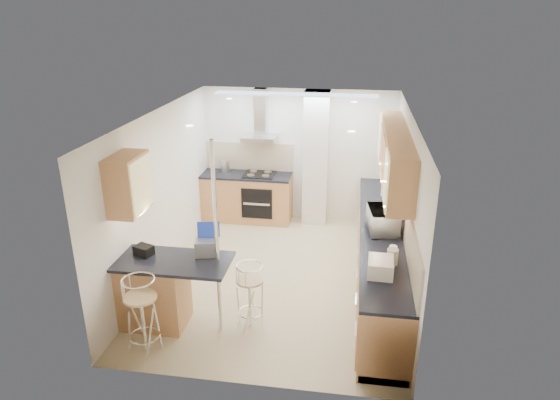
% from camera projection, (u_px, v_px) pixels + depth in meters
% --- Properties ---
extents(ground, '(4.80, 4.80, 0.00)m').
position_uv_depth(ground, '(279.00, 276.00, 7.69)').
color(ground, '#D2BB8C').
rests_on(ground, ground).
extents(room_shell, '(3.64, 4.84, 2.51)m').
position_uv_depth(room_shell, '(304.00, 174.00, 7.44)').
color(room_shell, white).
rests_on(room_shell, ground).
extents(right_counter, '(0.63, 4.40, 0.92)m').
position_uv_depth(right_counter, '(380.00, 256.00, 7.31)').
color(right_counter, '#B07446').
rests_on(right_counter, ground).
extents(back_counter, '(1.70, 0.63, 0.92)m').
position_uv_depth(back_counter, '(247.00, 197.00, 9.60)').
color(back_counter, '#B07446').
rests_on(back_counter, ground).
extents(peninsula, '(1.47, 0.72, 0.94)m').
position_uv_depth(peninsula, '(174.00, 293.00, 6.35)').
color(peninsula, '#B07446').
rests_on(peninsula, ground).
extents(microwave, '(0.48, 0.64, 0.33)m').
position_uv_depth(microwave, '(383.00, 220.00, 6.98)').
color(microwave, white).
rests_on(microwave, right_counter).
extents(laptop, '(0.34, 0.28, 0.20)m').
position_uv_depth(laptop, '(207.00, 247.00, 6.28)').
color(laptop, '#94969B').
rests_on(laptop, peninsula).
extents(bag, '(0.27, 0.23, 0.12)m').
position_uv_depth(bag, '(144.00, 250.00, 6.30)').
color(bag, black).
rests_on(bag, peninsula).
extents(bar_stool_near, '(0.42, 0.42, 1.00)m').
position_uv_depth(bar_stool_near, '(142.00, 316.00, 5.82)').
color(bar_stool_near, tan).
rests_on(bar_stool_near, ground).
extents(bar_stool_end, '(0.51, 0.51, 0.88)m').
position_uv_depth(bar_stool_end, '(250.00, 296.00, 6.34)').
color(bar_stool_end, tan).
rests_on(bar_stool_end, ground).
extents(jar_a, '(0.15, 0.15, 0.17)m').
position_uv_depth(jar_a, '(385.00, 210.00, 7.55)').
color(jar_a, white).
rests_on(jar_a, right_counter).
extents(jar_b, '(0.14, 0.14, 0.14)m').
position_uv_depth(jar_b, '(384.00, 192.00, 8.33)').
color(jar_b, white).
rests_on(jar_b, right_counter).
extents(jar_c, '(0.16, 0.16, 0.20)m').
position_uv_depth(jar_c, '(392.00, 257.00, 6.09)').
color(jar_c, beige).
rests_on(jar_c, right_counter).
extents(jar_d, '(0.12, 0.12, 0.16)m').
position_uv_depth(jar_d, '(393.00, 252.00, 6.27)').
color(jar_d, white).
rests_on(jar_d, right_counter).
extents(bread_bin, '(0.30, 0.38, 0.19)m').
position_uv_depth(bread_bin, '(381.00, 267.00, 5.86)').
color(bread_bin, white).
rests_on(bread_bin, right_counter).
extents(kettle, '(0.16, 0.16, 0.23)m').
position_uv_depth(kettle, '(225.00, 166.00, 9.52)').
color(kettle, silver).
rests_on(kettle, back_counter).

